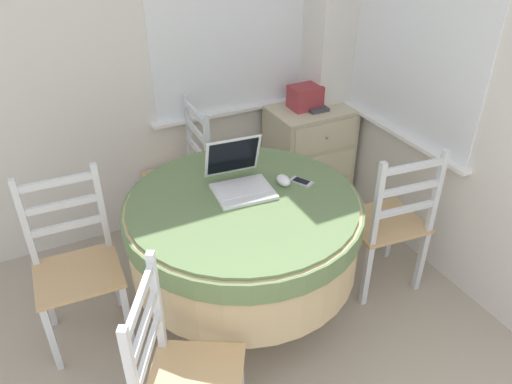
{
  "coord_description": "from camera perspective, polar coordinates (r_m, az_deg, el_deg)",
  "views": [
    {
      "loc": [
        -0.27,
        0.24,
        2.16
      ],
      "look_at": [
        0.77,
        2.31,
        0.69
      ],
      "focal_mm": 35.0,
      "sensor_mm": 36.0,
      "label": 1
    }
  ],
  "objects": [
    {
      "name": "round_dining_table",
      "position": [
        2.64,
        -1.45,
        -4.18
      ],
      "size": [
        1.23,
        1.23,
        0.77
      ],
      "color": "#4C3D2D",
      "rests_on": "ground_plane"
    },
    {
      "name": "dining_chair_near_right_window",
      "position": [
        3.0,
        14.92,
        -3.48
      ],
      "size": [
        0.47,
        0.43,
        0.96
      ],
      "color": "tan",
      "rests_on": "ground_plane"
    },
    {
      "name": "dining_chair_left_flank",
      "position": [
        2.77,
        -19.85,
        -7.98
      ],
      "size": [
        0.44,
        0.4,
        0.96
      ],
      "color": "tan",
      "rests_on": "ground_plane"
    },
    {
      "name": "corner_cabinet",
      "position": [
        3.77,
        5.99,
        4.15
      ],
      "size": [
        0.59,
        0.45,
        0.78
      ],
      "color": "beige",
      "rests_on": "ground_plane"
    },
    {
      "name": "dining_chair_camera_near",
      "position": [
        2.15,
        -8.35,
        -20.64
      ],
      "size": [
        0.54,
        0.56,
        0.96
      ],
      "color": "tan",
      "rests_on": "ground_plane"
    },
    {
      "name": "storage_box",
      "position": [
        3.56,
        5.63,
        10.75
      ],
      "size": [
        0.21,
        0.17,
        0.16
      ],
      "color": "#9E3338",
      "rests_on": "corner_cabinet"
    },
    {
      "name": "computer_mouse",
      "position": [
        2.65,
        3.16,
        1.34
      ],
      "size": [
        0.06,
        0.1,
        0.05
      ],
      "color": "white",
      "rests_on": "round_dining_table"
    },
    {
      "name": "laptop",
      "position": [
        2.61,
        -1.9,
        1.52
      ],
      "size": [
        0.33,
        0.36,
        0.25
      ],
      "color": "silver",
      "rests_on": "round_dining_table"
    },
    {
      "name": "book_on_cabinet",
      "position": [
        3.58,
        6.69,
        9.62
      ],
      "size": [
        0.14,
        0.18,
        0.02
      ],
      "color": "#3F3F44",
      "rests_on": "corner_cabinet"
    },
    {
      "name": "dining_chair_near_back_window",
      "position": [
        3.37,
        -8.35,
        1.64
      ],
      "size": [
        0.39,
        0.44,
        0.96
      ],
      "color": "tan",
      "rests_on": "ground_plane"
    },
    {
      "name": "cell_phone",
      "position": [
        2.68,
        5.2,
        1.19
      ],
      "size": [
        0.11,
        0.14,
        0.01
      ],
      "color": "#B2B7BC",
      "rests_on": "round_dining_table"
    },
    {
      "name": "corner_room_shell",
      "position": [
        2.44,
        9.76,
        10.68
      ],
      "size": [
        4.15,
        5.13,
        2.55
      ],
      "color": "silver",
      "rests_on": "ground_plane"
    }
  ]
}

